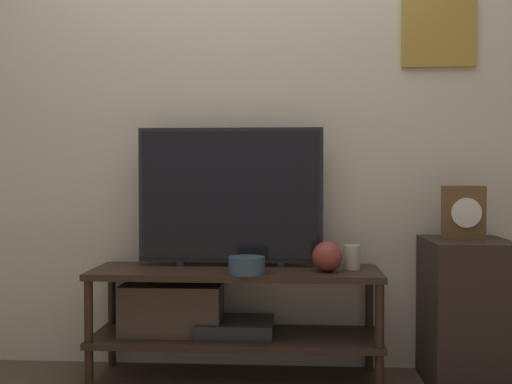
% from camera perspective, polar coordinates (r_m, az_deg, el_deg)
% --- Properties ---
extents(wall_back, '(6.40, 0.08, 2.70)m').
position_cam_1_polar(wall_back, '(3.12, -1.54, 8.56)').
color(wall_back, beige).
rests_on(wall_back, ground_plane).
extents(media_console, '(1.37, 0.41, 0.53)m').
position_cam_1_polar(media_console, '(2.93, -4.22, -11.11)').
color(media_console, black).
rests_on(media_console, ground_plane).
extents(television, '(0.91, 0.05, 0.68)m').
position_cam_1_polar(television, '(2.94, -2.46, -0.33)').
color(television, black).
rests_on(television, media_console).
extents(vase_round_glass, '(0.14, 0.14, 0.14)m').
position_cam_1_polar(vase_round_glass, '(2.81, 6.82, -6.12)').
color(vase_round_glass, brown).
rests_on(vase_round_glass, media_console).
extents(vase_wide_bowl, '(0.17, 0.17, 0.08)m').
position_cam_1_polar(vase_wide_bowl, '(2.74, -0.89, -7.00)').
color(vase_wide_bowl, '#2D4251').
rests_on(vase_wide_bowl, media_console).
extents(candle_jar, '(0.08, 0.08, 0.11)m').
position_cam_1_polar(candle_jar, '(2.91, 9.12, -6.14)').
color(candle_jar, '#C1B29E').
rests_on(candle_jar, media_console).
extents(side_table, '(0.38, 0.45, 0.68)m').
position_cam_1_polar(side_table, '(3.00, 19.48, -10.81)').
color(side_table, black).
rests_on(side_table, ground_plane).
extents(mantel_clock, '(0.18, 0.11, 0.25)m').
position_cam_1_polar(mantel_clock, '(2.98, 19.14, -1.82)').
color(mantel_clock, brown).
rests_on(mantel_clock, side_table).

